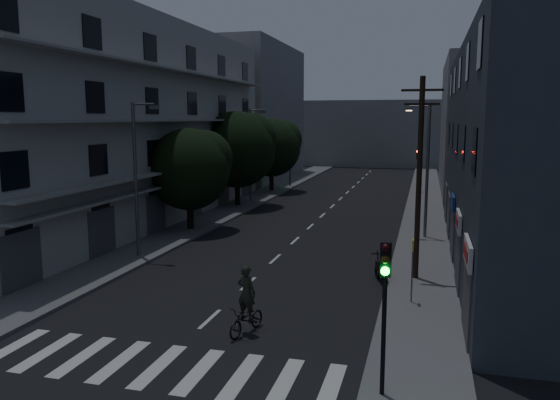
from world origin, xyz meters
The scene contains 23 objects.
ground centered at (0.00, 25.00, 0.00)m, with size 160.00×160.00×0.00m, color black.
sidewalk_left centered at (-7.50, 25.00, 0.07)m, with size 3.00×90.00×0.15m, color #565659.
sidewalk_right centered at (7.50, 25.00, 0.07)m, with size 3.00×90.00×0.15m, color #565659.
crosswalk centered at (0.00, -2.00, 0.00)m, with size 10.90×3.00×0.01m.
lane_markings centered at (0.00, 31.25, 0.01)m, with size 0.15×60.50×0.01m.
building_left centered at (-11.98, 18.00, 6.99)m, with size 7.00×36.00×14.00m.
building_right centered at (11.99, 14.00, 5.50)m, with size 6.19×28.00×11.00m.
building_far_left centered at (-12.00, 48.00, 8.00)m, with size 6.00×20.00×16.00m, color slate.
building_far_right centered at (12.00, 42.00, 6.50)m, with size 6.00×20.00×13.00m, color slate.
building_far_end centered at (0.00, 70.00, 5.00)m, with size 24.00×8.00×10.00m, color slate.
tree_near centered at (-7.32, 16.72, 4.27)m, with size 5.34×5.34×6.58m.
tree_mid centered at (-7.58, 26.82, 5.02)m, with size 6.33×6.33×7.79m.
tree_far centered at (-7.44, 36.68, 4.66)m, with size 5.83×5.83×7.20m.
traffic_signal_near centered at (6.60, -2.26, 3.10)m, with size 0.28×0.37×4.10m.
traffic_signal_far_right centered at (6.68, 39.18, 3.10)m, with size 0.28×0.37×4.10m.
traffic_signal_far_left centered at (-6.58, 40.60, 3.10)m, with size 0.28×0.37×4.10m.
street_lamp_left_near centered at (-6.94, 9.35, 4.60)m, with size 1.51×0.25×8.00m.
street_lamp_right centered at (7.47, 18.00, 4.60)m, with size 1.51×0.25×8.00m.
street_lamp_left_far centered at (-7.19, 29.25, 4.60)m, with size 1.51×0.25×8.00m.
utility_pole centered at (7.22, 8.93, 4.87)m, with size 1.80×0.24×9.00m.
bus_stop_sign centered at (7.14, 5.43, 1.89)m, with size 0.06×0.35×2.52m.
motorcycle centered at (5.72, 8.30, 0.53)m, with size 0.90×2.01×1.34m.
cyclist centered at (1.75, 1.07, 0.82)m, with size 1.18×2.02×2.42m.
Camera 1 is at (7.50, -15.92, 7.34)m, focal length 35.00 mm.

